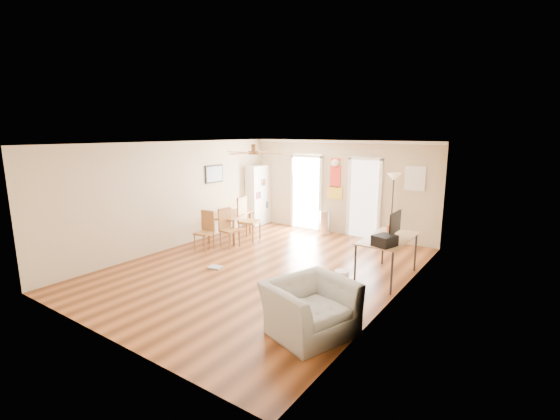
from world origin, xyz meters
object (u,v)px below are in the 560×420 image
Objects in this scene: dining_table at (230,226)px; computer_desk at (387,258)px; armchair at (310,308)px; wastebasket_b at (341,279)px; wastebasket_a at (331,296)px; dining_chair_right_a at (249,219)px; dining_chair_near at (204,231)px; bookshelf at (258,195)px; trash_can at (325,222)px; torchiere_lamp at (392,210)px; printer at (385,241)px; dining_chair_right_b at (230,228)px.

computer_desk is at bearing -5.60° from dining_table.
wastebasket_b is at bearing 30.87° from armchair.
wastebasket_b is (-0.18, 0.76, 0.02)m from wastebasket_a.
dining_chair_right_a reaches higher than dining_chair_near.
bookshelf is 1.34× the size of dining_table.
trash_can is 0.43× the size of computer_desk.
dining_chair_near is at bearing 166.50° from wastebasket_a.
wastebasket_b is at bearing -120.86° from computer_desk.
torchiere_lamp is at bearing -7.25° from bookshelf.
dining_chair_near is 4.46m from printer.
wastebasket_a is at bearing -132.80° from dining_chair_right_a.
wastebasket_a is at bearing -76.53° from wastebasket_b.
dining_chair_right_b reaches higher than armchair.
wastebasket_a is at bearing -48.66° from bookshelf.
dining_table is at bearing 161.30° from wastebasket_b.
trash_can is at bearing 44.19° from dining_table.
wastebasket_b is at bearing -137.59° from printer.
torchiere_lamp is 2.95m from printer.
computer_desk is (3.92, 0.19, -0.07)m from dining_chair_right_b.
dining_chair_right_a is at bearing 66.14° from dining_chair_near.
wastebasket_b is (3.38, -1.47, -0.42)m from dining_chair_right_a.
wastebasket_a is 1.07m from armchair.
computer_desk reaches higher than trash_can.
armchair is at bearing -117.93° from dining_chair_right_b.
torchiere_lamp is 4.99m from armchair.
wastebasket_b is at bearing -43.67° from bookshelf.
trash_can is 3.77m from wastebasket_b.
trash_can is at bearing 150.65° from printer.
dining_chair_right_b is at bearing -142.76° from torchiere_lamp.
trash_can is (2.29, 0.11, -0.58)m from bookshelf.
torchiere_lamp reaches higher than dining_chair_right_a.
trash_can is at bearing 122.79° from wastebasket_b.
torchiere_lamp reaches higher than dining_chair_right_b.
printer is 1.39× the size of wastebasket_a.
printer reaches higher than wastebasket_b.
trash_can is (1.34, 1.70, -0.24)m from dining_chair_right_a.
torchiere_lamp is 1.19× the size of computer_desk.
torchiere_lamp is at bearing 25.36° from armchair.
dining_chair_near is 3.45m from trash_can.
dining_chair_right_a is 1.73× the size of trash_can.
dining_table is 0.74× the size of torchiere_lamp.
dining_chair_right_a is at bearing -152.46° from torchiere_lamp.
wastebasket_a is 0.23× the size of armchair.
torchiere_lamp is at bearing -47.19° from dining_chair_right_b.
armchair is at bearing -80.99° from printer.
printer is at bearing 65.68° from wastebasket_a.
dining_chair_right_a is 3.96m from computer_desk.
torchiere_lamp is 4.81× the size of printer.
dining_chair_right_a is 3.65m from torchiere_lamp.
bookshelf is 1.56× the size of armchair.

